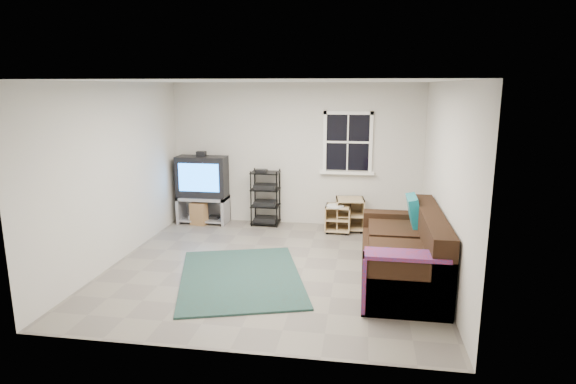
% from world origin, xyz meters
% --- Properties ---
extents(room, '(4.60, 4.62, 4.60)m').
position_xyz_m(room, '(0.95, 2.27, 1.48)').
color(room, slate).
rests_on(room, ground).
extents(tv_unit, '(0.92, 0.46, 1.36)m').
position_xyz_m(tv_unit, '(-1.72, 2.05, 0.75)').
color(tv_unit, '#9B9AA2').
rests_on(tv_unit, ground).
extents(av_rack, '(0.52, 0.38, 1.03)m').
position_xyz_m(av_rack, '(-0.53, 2.09, 0.45)').
color(av_rack, black).
rests_on(av_rack, ground).
extents(side_table_left, '(0.53, 0.53, 0.58)m').
position_xyz_m(side_table_left, '(1.03, 2.01, 0.31)').
color(side_table_left, tan).
rests_on(side_table_left, ground).
extents(side_table_right, '(0.44, 0.46, 0.50)m').
position_xyz_m(side_table_right, '(0.82, 1.85, 0.28)').
color(side_table_right, tan).
rests_on(side_table_right, ground).
extents(sofa, '(1.00, 2.26, 1.03)m').
position_xyz_m(sofa, '(1.82, -0.25, 0.36)').
color(sofa, black).
rests_on(sofa, ground).
extents(shag_rug, '(2.15, 2.55, 0.03)m').
position_xyz_m(shag_rug, '(-0.35, -0.49, 0.01)').
color(shag_rug, black).
rests_on(shag_rug, ground).
extents(paper_bag, '(0.33, 0.25, 0.42)m').
position_xyz_m(paper_bag, '(-1.76, 1.89, 0.21)').
color(paper_bag, '#996E44').
rests_on(paper_bag, ground).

